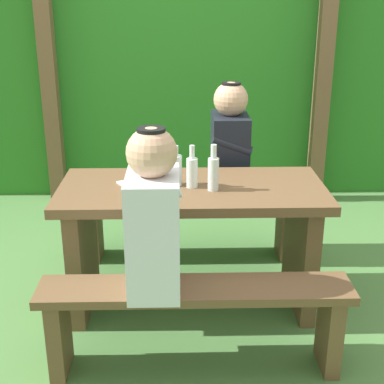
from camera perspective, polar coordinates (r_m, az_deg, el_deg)
ground_plane at (r=3.14m, az=0.00°, el=-11.51°), size 12.00×12.00×0.00m
hedge_backdrop at (r=4.96m, az=-0.65°, el=11.33°), size 6.40×0.87×1.77m
pergola_post_left at (r=4.46m, az=-14.91°, el=12.31°), size 0.12×0.12×2.18m
pergola_post_right at (r=4.49m, az=13.72°, el=12.46°), size 0.12×0.12×2.18m
picnic_table at (r=2.92m, az=0.00°, el=-3.46°), size 1.40×0.64×0.70m
bench_near at (r=2.49m, az=0.34°, el=-12.35°), size 1.40×0.24×0.44m
bench_far at (r=3.51m, az=-0.23°, el=-2.18°), size 1.40×0.24×0.44m
person_white_shirt at (r=2.28m, az=-4.09°, el=-2.67°), size 0.25×0.35×0.72m
person_black_coat at (r=3.38m, az=4.00°, el=4.99°), size 0.25×0.35×0.72m
drinking_glass at (r=2.76m, az=-5.30°, el=1.01°), size 0.06×0.06×0.10m
bottle_left at (r=2.80m, az=0.08°, el=2.21°), size 0.06×0.06×0.22m
bottle_right at (r=2.75m, az=2.27°, el=2.11°), size 0.06×0.06×0.24m
bottle_center at (r=2.83m, az=-1.72°, el=2.40°), size 0.07×0.07×0.21m
cell_phone at (r=2.86m, az=-6.75°, el=0.77°), size 0.13×0.16×0.01m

